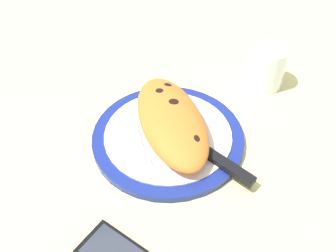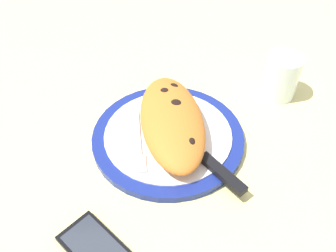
% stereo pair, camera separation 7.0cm
% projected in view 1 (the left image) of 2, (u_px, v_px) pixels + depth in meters
% --- Properties ---
extents(ground_plane, '(1.50, 1.50, 0.03)m').
position_uv_depth(ground_plane, '(168.00, 145.00, 0.74)').
color(ground_plane, '#E5D684').
extents(plate, '(0.30, 0.30, 0.02)m').
position_uv_depth(plate, '(168.00, 137.00, 0.72)').
color(plate, navy).
rests_on(plate, ground_plane).
extents(calzone, '(0.27, 0.14, 0.05)m').
position_uv_depth(calzone, '(171.00, 120.00, 0.70)').
color(calzone, orange).
rests_on(calzone, plate).
extents(fork, '(0.16, 0.02, 0.00)m').
position_uv_depth(fork, '(141.00, 148.00, 0.69)').
color(fork, silver).
rests_on(fork, plate).
extents(knife, '(0.20, 0.14, 0.01)m').
position_uv_depth(knife, '(216.00, 159.00, 0.66)').
color(knife, silver).
rests_on(knife, plate).
extents(water_glass, '(0.08, 0.08, 0.10)m').
position_uv_depth(water_glass, '(267.00, 69.00, 0.82)').
color(water_glass, silver).
rests_on(water_glass, ground_plane).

